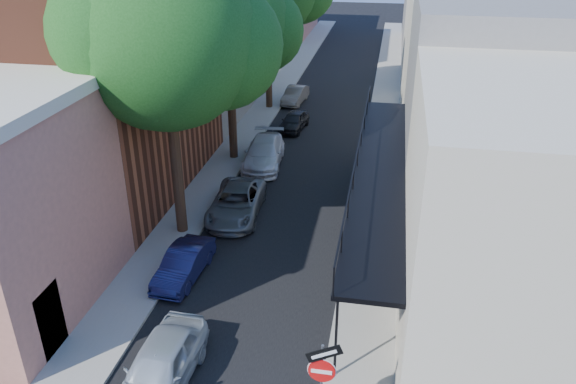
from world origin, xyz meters
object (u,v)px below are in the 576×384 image
at_px(oak_near, 179,39).
at_px(parked_car_b, 184,264).
at_px(sign_post, 322,374).
at_px(oak_mid, 237,24).
at_px(parked_car_a, 160,366).
at_px(parked_car_c, 236,203).
at_px(parked_car_f, 295,95).
at_px(parked_car_e, 294,121).
at_px(parked_car_d, 264,153).

height_order(oak_near, parked_car_b, oak_near).
bearing_deg(sign_post, oak_mid, 110.86).
bearing_deg(parked_car_a, parked_car_b, 104.94).
distance_m(sign_post, parked_car_b, 8.43).
bearing_deg(parked_car_c, parked_car_f, 87.45).
height_order(sign_post, oak_near, oak_near).
bearing_deg(oak_mid, parked_car_c, -77.23).
height_order(oak_near, oak_mid, oak_near).
bearing_deg(parked_car_f, parked_car_e, -75.05).
distance_m(parked_car_c, parked_car_f, 16.68).
relative_size(parked_car_a, parked_car_c, 0.91).
bearing_deg(oak_mid, parked_car_d, -28.34).
relative_size(parked_car_d, parked_car_f, 1.35).
height_order(parked_car_a, parked_car_c, parked_car_a).
distance_m(sign_post, parked_car_f, 28.08).
height_order(sign_post, oak_mid, oak_mid).
bearing_deg(parked_car_e, oak_near, -92.08).
distance_m(parked_car_b, parked_car_f, 21.54).
bearing_deg(sign_post, parked_car_c, 115.29).
relative_size(sign_post, parked_car_d, 0.64).
distance_m(parked_car_d, parked_car_e, 5.67).
distance_m(oak_near, parked_car_a, 11.26).
distance_m(oak_near, parked_car_d, 10.28).
relative_size(parked_car_c, parked_car_f, 1.31).
relative_size(oak_mid, parked_car_d, 2.19).
relative_size(parked_car_a, parked_car_f, 1.19).
bearing_deg(oak_near, parked_car_e, 81.29).
xyz_separation_m(oak_near, parked_car_f, (1.10, 18.23, -7.31)).
bearing_deg(parked_car_c, oak_mid, 99.19).
bearing_deg(parked_car_d, oak_mid, 147.09).
xyz_separation_m(parked_car_a, parked_car_e, (0.00, 21.29, -0.14)).
relative_size(parked_car_a, parked_car_b, 1.21).
relative_size(sign_post, parked_car_c, 0.66).
bearing_deg(parked_car_d, parked_car_a, -92.35).
height_order(sign_post, parked_car_e, sign_post).
distance_m(parked_car_c, parked_car_d, 5.66).
bearing_deg(oak_near, parked_car_f, 86.54).
bearing_deg(parked_car_d, parked_car_f, 86.76).
xyz_separation_m(oak_mid, parked_car_b, (0.82, -11.28, -6.50)).
relative_size(sign_post, oak_mid, 0.29).
bearing_deg(parked_car_f, parked_car_a, -82.33).
height_order(oak_mid, parked_car_e, oak_mid).
distance_m(sign_post, oak_mid, 19.14).
xyz_separation_m(oak_near, parked_car_c, (1.40, 1.55, -7.25)).
bearing_deg(parked_car_c, parked_car_a, -90.35).
distance_m(parked_car_d, parked_car_f, 11.02).
bearing_deg(parked_car_b, oak_near, 107.14).
bearing_deg(parked_car_d, parked_car_e, 79.26).
relative_size(sign_post, parked_car_e, 0.92).
xyz_separation_m(sign_post, oak_mid, (-6.58, 17.26, 5.02)).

